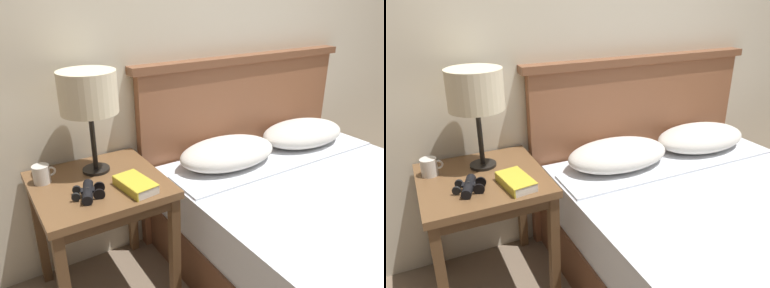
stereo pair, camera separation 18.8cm
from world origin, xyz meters
TOP-DOWN VIEW (x-y plane):
  - wall_back at (0.00, 0.91)m, footprint 8.00×0.06m
  - nightstand at (-0.68, 0.57)m, footprint 0.58×0.58m
  - bed at (0.38, 0.02)m, footprint 1.55×1.83m
  - table_lamp at (-0.65, 0.69)m, footprint 0.26×0.26m
  - book_on_nightstand at (-0.56, 0.42)m, footprint 0.14×0.22m
  - binoculars_pair at (-0.76, 0.46)m, footprint 0.15×0.16m
  - coffee_mug at (-0.90, 0.70)m, footprint 0.10×0.08m

SIDE VIEW (x-z plane):
  - bed at x=0.38m, z-range -0.25..0.85m
  - nightstand at x=-0.68m, z-range 0.24..0.88m
  - book_on_nightstand at x=-0.56m, z-range 0.64..0.68m
  - binoculars_pair at x=-0.76m, z-range 0.64..0.69m
  - coffee_mug at x=-0.90m, z-range 0.64..0.73m
  - table_lamp at x=-0.65m, z-range 0.78..1.27m
  - wall_back at x=0.00m, z-range 0.00..2.60m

